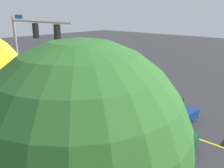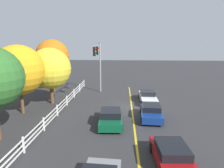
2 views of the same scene
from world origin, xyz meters
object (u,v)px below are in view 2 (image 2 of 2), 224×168
(tree_3, at_px, (50,69))
(tree_4, at_px, (19,70))
(car_0, at_px, (172,157))
(car_4, at_px, (148,97))
(car_2, at_px, (151,112))
(car_3, at_px, (111,117))
(tree_1, at_px, (52,56))

(tree_3, distance_m, tree_4, 3.85)
(car_0, relative_size, car_4, 1.00)
(tree_3, bearing_deg, car_4, -83.57)
(car_4, relative_size, tree_4, 0.67)
(car_2, xyz_separation_m, tree_4, (0.74, 12.89, 3.78))
(car_3, bearing_deg, car_0, -148.15)
(car_2, xyz_separation_m, tree_3, (4.13, 11.08, 3.51))
(car_4, height_order, tree_1, tree_1)
(car_2, bearing_deg, tree_4, -89.96)
(car_0, bearing_deg, car_4, 176.80)
(tree_3, height_order, tree_4, tree_4)
(car_4, relative_size, tree_3, 0.71)
(tree_3, bearing_deg, car_3, -127.63)
(car_2, bearing_deg, car_4, 179.65)
(car_4, bearing_deg, tree_3, -83.95)
(car_0, distance_m, tree_1, 22.25)
(car_3, relative_size, tree_3, 0.66)
(car_2, bearing_deg, car_3, -63.93)
(car_2, height_order, car_4, car_2)
(car_0, relative_size, car_2, 1.16)
(tree_3, bearing_deg, car_2, -110.44)
(car_0, relative_size, tree_4, 0.67)
(car_4, bearing_deg, car_2, -4.06)
(car_0, xyz_separation_m, tree_1, (17.35, 13.16, 4.53))
(car_0, bearing_deg, tree_4, -124.04)
(tree_4, bearing_deg, car_2, -93.29)
(tree_1, xyz_separation_m, tree_3, (-5.95, -1.87, -1.02))
(car_4, xyz_separation_m, tree_1, (4.66, 13.30, 4.54))
(tree_1, bearing_deg, car_4, -109.31)
(car_4, distance_m, tree_4, 14.54)
(tree_1, bearing_deg, tree_4, -179.61)
(car_2, distance_m, car_3, 4.02)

